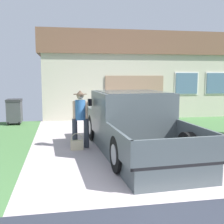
# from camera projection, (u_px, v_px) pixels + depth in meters

# --- Properties ---
(pickup_truck) EXTENTS (2.26, 5.20, 1.63)m
(pickup_truck) POSITION_uv_depth(u_px,v_px,m) (132.00, 124.00, 7.94)
(pickup_truck) COLOR #475154
(pickup_truck) RESTS_ON ground
(person_with_hat) EXTENTS (0.48, 0.39, 1.65)m
(person_with_hat) POSITION_uv_depth(u_px,v_px,m) (80.00, 116.00, 8.13)
(person_with_hat) COLOR #333842
(person_with_hat) RESTS_ON ground
(handbag) EXTENTS (0.35, 0.20, 0.47)m
(handbag) POSITION_uv_depth(u_px,v_px,m) (77.00, 144.00, 8.02)
(handbag) COLOR beige
(handbag) RESTS_ON ground
(house_with_garage) EXTENTS (9.96, 6.18, 4.12)m
(house_with_garage) POSITION_uv_depth(u_px,v_px,m) (131.00, 75.00, 16.30)
(house_with_garage) COLOR #BDB9A2
(house_with_garage) RESTS_ON ground
(wheeled_trash_bin) EXTENTS (0.60, 0.72, 1.07)m
(wheeled_trash_bin) POSITION_uv_depth(u_px,v_px,m) (14.00, 111.00, 12.08)
(wheeled_trash_bin) COLOR #424247
(wheeled_trash_bin) RESTS_ON ground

